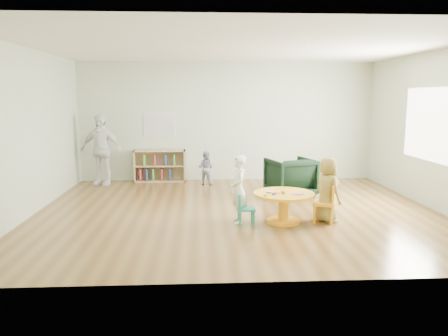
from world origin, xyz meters
name	(u,v)px	position (x,y,z in m)	size (l,w,h in m)	color
room	(238,103)	(0.01, 0.00, 1.89)	(7.10, 7.00, 2.80)	brown
activity_table	(284,202)	(0.68, -0.75, 0.33)	(0.97, 0.97, 0.53)	#FFAB15
kid_chair_left	(244,208)	(0.04, -0.81, 0.27)	(0.28, 0.28, 0.50)	#1A9475
kid_chair_right	(327,202)	(1.38, -0.78, 0.33)	(0.44, 0.44, 0.62)	#FFAB15
bookshelf	(159,166)	(-1.61, 2.86, 0.37)	(1.20, 0.30, 0.75)	tan
alphabet_poster	(159,124)	(-1.60, 2.98, 1.35)	(0.74, 0.01, 0.54)	silver
armchair	(290,177)	(1.17, 1.12, 0.39)	(0.83, 0.86, 0.78)	black
child_left	(239,189)	(-0.04, -0.70, 0.54)	(0.39, 0.26, 1.08)	white
child_right	(327,190)	(1.38, -0.75, 0.53)	(0.51, 0.33, 1.05)	yellow
toddler	(206,168)	(-0.52, 2.38, 0.39)	(0.38, 0.29, 0.77)	#192040
adult_caretaker	(101,150)	(-2.89, 2.49, 0.81)	(0.94, 0.39, 1.61)	white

